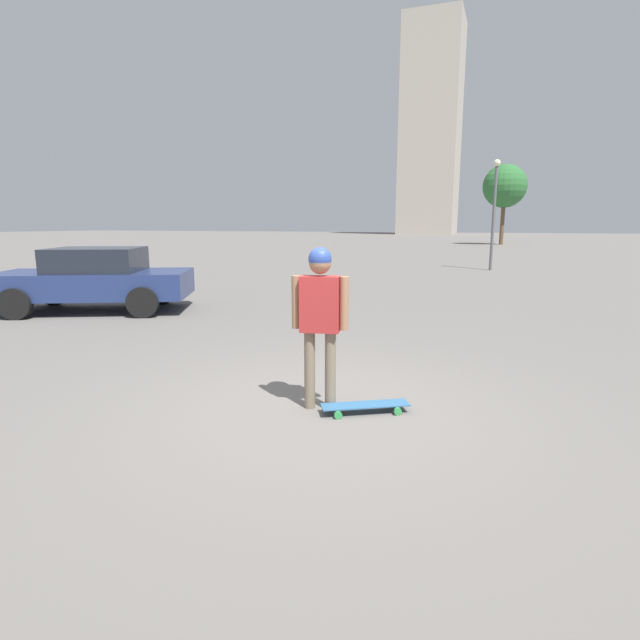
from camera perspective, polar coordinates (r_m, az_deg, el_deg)
name	(u,v)px	position (r m, az deg, el deg)	size (l,w,h in m)	color
ground_plane	(320,408)	(5.33, 0.00, -10.04)	(220.00, 220.00, 0.00)	slate
person	(320,308)	(5.04, 0.00, 1.37)	(0.58, 0.27, 1.68)	#7A6B56
skateboard	(365,406)	(5.20, 5.19, -9.74)	(0.89, 0.63, 0.09)	#336693
car_parked_near	(95,279)	(12.05, -24.33, 4.33)	(4.43, 3.36, 1.39)	navy
building_block_distant	(431,130)	(97.57, 12.57, 20.48)	(9.87, 9.89, 36.95)	#B2A899
tree_distant	(505,186)	(49.79, 20.36, 14.14)	(3.88, 3.88, 7.22)	brown
lamp_post	(494,204)	(22.04, 19.31, 12.37)	(0.28, 0.28, 4.45)	#59595E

